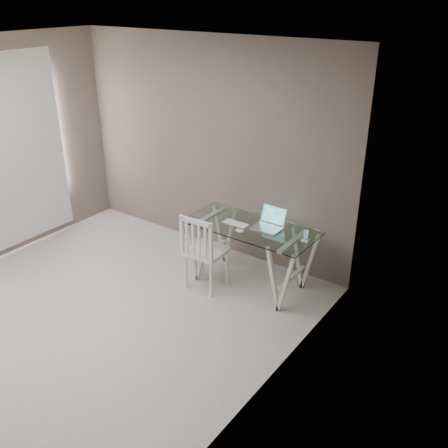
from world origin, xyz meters
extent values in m
plane|color=#B3B1AB|center=(0.00, 0.00, 0.00)|extent=(4.50, 4.50, 0.00)
cube|color=white|center=(0.00, 0.00, 2.70)|extent=(4.00, 4.50, 0.02)
cube|color=#65584F|center=(0.00, 2.25, 1.35)|extent=(4.00, 0.02, 2.70)
cube|color=#65584F|center=(2.00, 0.00, 1.35)|extent=(0.02, 4.50, 2.70)
cube|color=white|center=(-1.94, 0.60, 1.30)|extent=(0.01, 1.80, 2.40)
cube|color=silver|center=(1.00, 1.67, 0.74)|extent=(1.50, 0.70, 0.01)
cube|color=silver|center=(0.45, 1.67, 0.36)|extent=(0.24, 0.62, 0.72)
cube|color=silver|center=(1.55, 1.67, 0.36)|extent=(0.24, 0.62, 0.72)
cube|color=white|center=(0.62, 1.36, 0.46)|extent=(0.45, 0.45, 0.04)
cylinder|color=white|center=(0.46, 1.17, 0.22)|extent=(0.04, 0.04, 0.44)
cylinder|color=white|center=(0.80, 1.19, 0.22)|extent=(0.04, 0.04, 0.44)
cylinder|color=white|center=(0.44, 1.52, 0.22)|extent=(0.04, 0.04, 0.44)
cylinder|color=white|center=(0.78, 1.54, 0.22)|extent=(0.04, 0.04, 0.44)
cube|color=white|center=(0.63, 1.16, 0.69)|extent=(0.43, 0.06, 0.48)
cube|color=silver|center=(1.18, 1.73, 0.75)|extent=(0.32, 0.22, 0.01)
cube|color=#19D899|center=(1.18, 1.87, 0.86)|extent=(0.32, 0.08, 0.20)
cube|color=silver|center=(0.83, 1.63, 0.75)|extent=(0.31, 0.13, 0.01)
ellipsoid|color=silver|center=(0.98, 1.48, 0.76)|extent=(0.10, 0.06, 0.03)
cube|color=white|center=(1.66, 1.71, 0.75)|extent=(0.07, 0.07, 0.02)
cube|color=black|center=(1.66, 1.72, 0.82)|extent=(0.06, 0.03, 0.12)
camera|label=1|loc=(3.67, -2.59, 3.16)|focal=40.00mm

